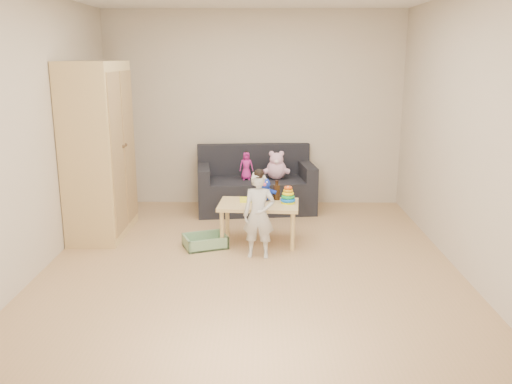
{
  "coord_description": "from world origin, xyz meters",
  "views": [
    {
      "loc": [
        0.11,
        -5.11,
        1.99
      ],
      "look_at": [
        0.05,
        0.25,
        0.65
      ],
      "focal_mm": 38.0,
      "sensor_mm": 36.0,
      "label": 1
    }
  ],
  "objects_px": {
    "play_table": "(259,223)",
    "toddler": "(259,216)",
    "wardrobe": "(99,150)",
    "sofa": "(256,195)"
  },
  "relations": [
    {
      "from": "play_table",
      "to": "toddler",
      "type": "bearing_deg",
      "value": -89.33
    },
    {
      "from": "wardrobe",
      "to": "sofa",
      "type": "height_order",
      "value": "wardrobe"
    },
    {
      "from": "wardrobe",
      "to": "sofa",
      "type": "xyz_separation_m",
      "value": [
        1.75,
        0.98,
        -0.76
      ]
    },
    {
      "from": "play_table",
      "to": "toddler",
      "type": "height_order",
      "value": "toddler"
    },
    {
      "from": "sofa",
      "to": "play_table",
      "type": "relative_size",
      "value": 1.77
    },
    {
      "from": "toddler",
      "to": "wardrobe",
      "type": "bearing_deg",
      "value": 163.25
    },
    {
      "from": "wardrobe",
      "to": "play_table",
      "type": "height_order",
      "value": "wardrobe"
    },
    {
      "from": "play_table",
      "to": "toddler",
      "type": "distance_m",
      "value": 0.47
    },
    {
      "from": "sofa",
      "to": "play_table",
      "type": "height_order",
      "value": "play_table"
    },
    {
      "from": "sofa",
      "to": "toddler",
      "type": "height_order",
      "value": "toddler"
    }
  ]
}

